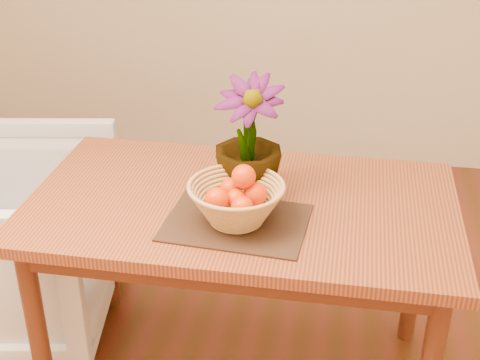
% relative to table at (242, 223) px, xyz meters
% --- Properties ---
extents(table, '(1.40, 0.80, 0.75)m').
position_rel_table_xyz_m(table, '(0.00, 0.00, 0.00)').
color(table, brown).
rests_on(table, floor).
extents(placemat, '(0.45, 0.35, 0.01)m').
position_rel_table_xyz_m(placemat, '(0.01, -0.14, 0.09)').
color(placemat, '#351F13').
rests_on(placemat, table).
extents(wicker_basket, '(0.30, 0.30, 0.12)m').
position_rel_table_xyz_m(wicker_basket, '(0.01, -0.14, 0.15)').
color(wicker_basket, tan).
rests_on(wicker_basket, placemat).
extents(orange_pile, '(0.18, 0.18, 0.13)m').
position_rel_table_xyz_m(orange_pile, '(0.01, -0.14, 0.19)').
color(orange_pile, '#EC3003').
rests_on(orange_pile, wicker_basket).
extents(potted_plant, '(0.24, 0.24, 0.40)m').
position_rel_table_xyz_m(potted_plant, '(0.01, 0.05, 0.29)').
color(potted_plant, '#194012').
rests_on(potted_plant, table).
extents(armchair, '(0.90, 0.94, 0.85)m').
position_rel_table_xyz_m(armchair, '(-0.98, 0.15, -0.24)').
color(armchair, gray).
rests_on(armchair, floor).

